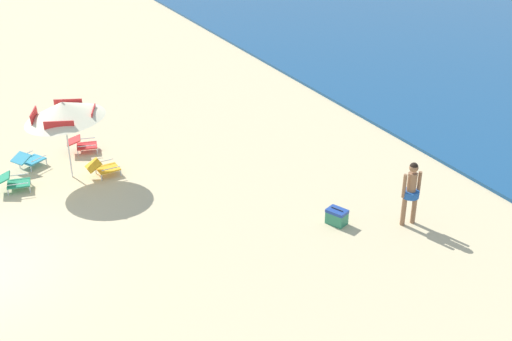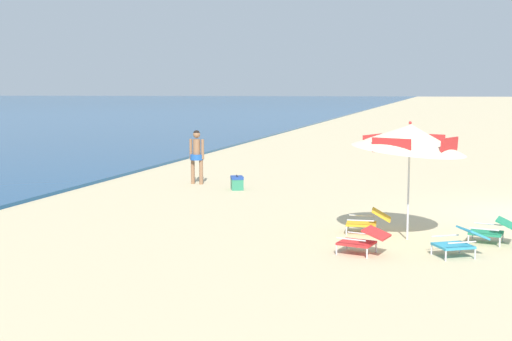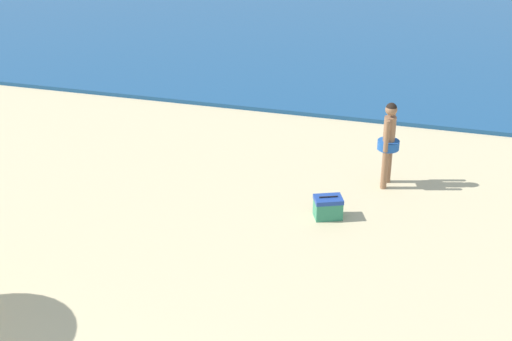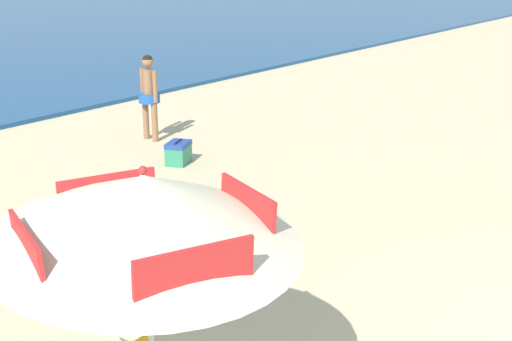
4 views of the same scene
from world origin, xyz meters
name	(u,v)px [view 1 (image 1 of 4)]	position (x,y,z in m)	size (l,w,h in m)	color
beach_umbrella_striped_main	(63,111)	(-3.39, 3.11, 2.02)	(2.69, 2.72, 2.38)	silver
lounge_chair_under_umbrella	(13,182)	(-3.33, 1.50, 0.28)	(0.70, 0.97, 0.51)	#1E7F56
lounge_chair_beside_umbrella	(28,159)	(-4.53, 2.15, 0.27)	(0.89, 1.02, 0.51)	teal
lounge_chair_facing_sea	(103,167)	(-3.01, 3.91, 0.27)	(0.61, 0.92, 0.52)	gold
lounge_chair_spare_folded	(82,144)	(-4.85, 3.82, 0.28)	(0.73, 0.97, 0.50)	red
person_standing_near_shore	(411,189)	(3.13, 9.85, 0.98)	(0.42, 0.50, 1.70)	#8C6042
cooler_box	(337,217)	(2.28, 8.29, 0.20)	(0.59, 0.51, 0.43)	#2D7F5B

